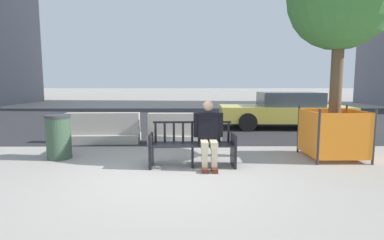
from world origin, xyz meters
The scene contains 9 objects.
ground_plane centered at (0.00, 0.00, 0.00)m, with size 200.00×200.00×0.00m, color gray.
street_asphalt centered at (0.00, 8.70, 0.00)m, with size 120.00×12.00×0.01m, color #28282B.
street_bench centered at (0.47, 0.82, 0.40)m, with size 1.70×0.56×0.88m.
seated_person centered at (0.78, 0.77, 0.69)m, with size 0.58×0.73×1.31m.
jersey_barrier_centre centered at (0.27, 3.12, 0.34)m, with size 2.01×0.70×0.84m.
jersey_barrier_left centered at (-2.00, 3.24, 0.34)m, with size 2.02×0.75×0.84m.
construction_fence centered at (3.58, 1.46, 0.57)m, with size 1.18×1.18×1.15m.
car_taxi_near centered at (3.94, 5.98, 0.66)m, with size 4.74×2.07×1.33m.
trash_bin centered at (-2.47, 1.45, 0.49)m, with size 0.55×0.55×0.97m.
Camera 1 is at (0.42, -5.03, 1.65)m, focal length 28.00 mm.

